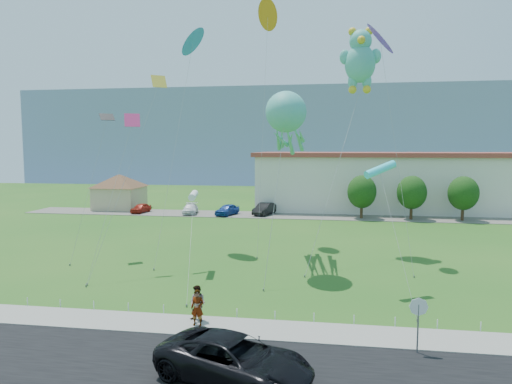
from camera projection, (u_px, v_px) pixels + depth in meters
ground at (224, 308)px, 25.26m from camera, size 160.00×160.00×0.00m
road at (177, 380)px, 17.38m from camera, size 80.00×8.00×0.06m
sidewalk at (211, 327)px, 22.55m from camera, size 80.00×2.50×0.10m
parking_strip at (283, 215)px, 59.69m from camera, size 70.00×6.00×0.06m
hill_ridge at (308, 136)px, 142.11m from camera, size 160.00×50.00×25.00m
pavilion at (120, 188)px, 65.96m from camera, size 9.20×9.20×5.00m
warehouse at (472, 181)px, 64.24m from camera, size 61.00×15.00×8.20m
stop_sign at (418, 312)px, 19.51m from camera, size 0.80×0.07×2.50m
rope_fence at (218, 312)px, 23.96m from camera, size 26.05×0.05×0.50m
tree_near at (362, 192)px, 56.88m from camera, size 3.60×3.60×5.47m
tree_mid at (412, 193)px, 55.98m from camera, size 3.60×3.60×5.47m
tree_far at (463, 193)px, 55.08m from camera, size 3.60×3.60×5.47m
suv at (234, 360)px, 17.19m from camera, size 6.71×4.73×1.70m
pedestrian_left at (197, 308)px, 22.50m from camera, size 0.68×0.47×1.80m
pedestrian_right at (198, 303)px, 23.09m from camera, size 1.06×0.94×1.82m
parked_car_red at (141, 208)px, 62.06m from camera, size 1.99×3.87×1.26m
parked_car_white at (190, 209)px, 61.11m from camera, size 2.60×4.73×1.30m
parked_car_blue at (227, 210)px, 59.80m from camera, size 2.97×4.54×1.44m
parked_car_black at (265, 209)px, 60.18m from camera, size 2.89×5.01×1.56m
octopus_kite at (287, 122)px, 32.91m from camera, size 2.88×10.97×12.81m
teddy_bear_kite at (360, 59)px, 38.62m from camera, size 5.87×10.82×19.00m
small_kite_purple at (381, 43)px, 35.50m from camera, size 2.97×6.59×18.08m
small_kite_orange at (268, 21)px, 42.64m from camera, size 1.80×9.20×21.99m
small_kite_cyan at (380, 170)px, 27.93m from camera, size 1.75×6.41×7.98m
small_kite_black at (103, 133)px, 36.54m from camera, size 2.13×4.53×11.78m
small_kite_yellow at (151, 104)px, 33.86m from camera, size 3.25×7.61×14.32m
small_kite_blue at (192, 47)px, 39.69m from camera, size 1.80×9.50×18.80m
small_kite_white at (193, 196)px, 32.61m from camera, size 2.07×8.76×5.90m
small_kite_pink at (128, 137)px, 32.70m from camera, size 1.76×6.02×11.31m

